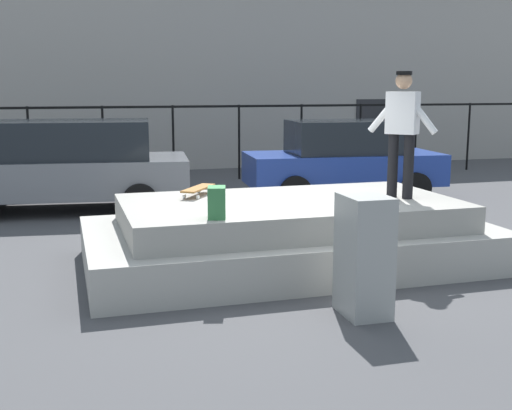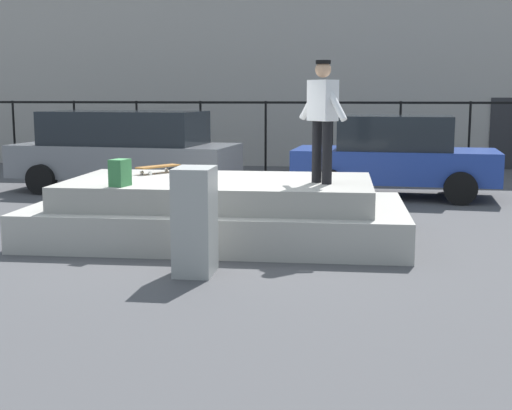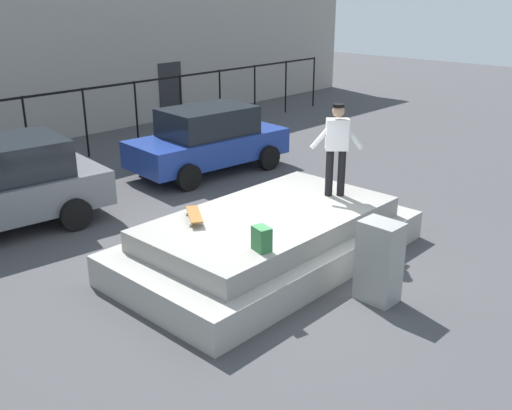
# 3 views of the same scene
# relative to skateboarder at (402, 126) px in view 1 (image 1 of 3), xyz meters

# --- Properties ---
(ground_plane) EXTENTS (60.00, 60.00, 0.00)m
(ground_plane) POSITION_rel_skateboarder_xyz_m (-1.69, -0.06, -1.85)
(ground_plane) COLOR #424244
(concrete_ledge) EXTENTS (5.37, 2.92, 0.87)m
(concrete_ledge) POSITION_rel_skateboarder_xyz_m (-1.49, 0.27, -1.46)
(concrete_ledge) COLOR #9E9B93
(concrete_ledge) RESTS_ON ground_plane
(skateboarder) EXTENTS (0.71, 0.78, 1.70)m
(skateboarder) POSITION_rel_skateboarder_xyz_m (0.00, 0.00, 0.00)
(skateboarder) COLOR black
(skateboarder) RESTS_ON concrete_ledge
(skateboard) EXTENTS (0.61, 0.75, 0.12)m
(skateboard) POSITION_rel_skateboarder_xyz_m (-2.59, 0.95, -0.88)
(skateboard) COLOR brown
(skateboard) RESTS_ON concrete_ledge
(backpack) EXTENTS (0.26, 0.32, 0.37)m
(backpack) POSITION_rel_skateboarder_xyz_m (-2.71, -0.65, -0.80)
(backpack) COLOR #33723F
(backpack) RESTS_ON concrete_ledge
(car_grey_hatchback_near) EXTENTS (5.00, 2.65, 1.74)m
(car_grey_hatchback_near) POSITION_rel_skateboarder_xyz_m (-4.42, 5.13, -0.93)
(car_grey_hatchback_near) COLOR slate
(car_grey_hatchback_near) RESTS_ON ground_plane
(car_blue_sedan_mid) EXTENTS (4.26, 2.28, 1.67)m
(car_blue_sedan_mid) POSITION_rel_skateboarder_xyz_m (1.37, 4.92, -1.00)
(car_blue_sedan_mid) COLOR navy
(car_blue_sedan_mid) RESTS_ON ground_plane
(utility_box) EXTENTS (0.45, 0.61, 1.27)m
(utility_box) POSITION_rel_skateboarder_xyz_m (-1.43, -1.87, -1.22)
(utility_box) COLOR gray
(utility_box) RESTS_ON ground_plane
(fence_row) EXTENTS (24.06, 0.06, 1.92)m
(fence_row) POSITION_rel_skateboarder_xyz_m (-1.69, 8.46, -0.56)
(fence_row) COLOR black
(fence_row) RESTS_ON ground_plane
(warehouse_building) EXTENTS (33.64, 9.07, 6.06)m
(warehouse_building) POSITION_rel_skateboarder_xyz_m (-1.69, 15.08, 1.19)
(warehouse_building) COLOR gray
(warehouse_building) RESTS_ON ground_plane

